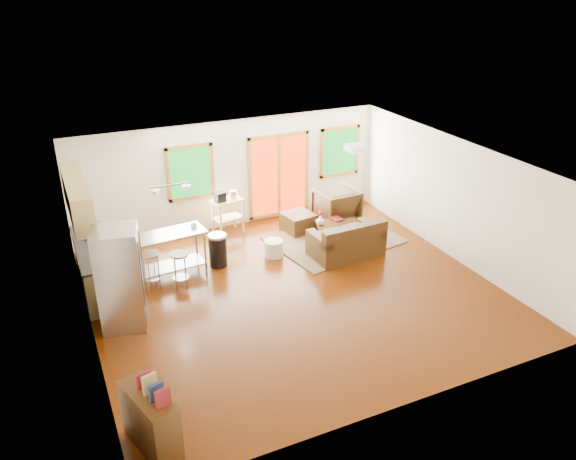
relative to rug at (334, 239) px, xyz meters
name	(u,v)px	position (x,y,z in m)	size (l,w,h in m)	color
floor	(294,292)	(-1.81, -1.69, -0.02)	(7.50, 7.00, 0.02)	#3B1601
ceiling	(295,164)	(-1.81, -1.69, 2.60)	(7.50, 7.00, 0.02)	white
back_wall	(232,174)	(-1.81, 1.82, 1.29)	(7.50, 0.02, 2.60)	white
left_wall	(83,273)	(-5.57, -1.69, 1.29)	(0.02, 7.00, 2.60)	white
right_wall	(456,200)	(1.95, -1.69, 1.29)	(0.02, 7.00, 2.60)	white
front_wall	(407,333)	(-1.81, -5.20, 1.29)	(7.50, 0.02, 2.60)	white
window_left	(190,173)	(-2.81, 1.77, 1.49)	(1.10, 0.05, 1.30)	#115118
french_doors	(279,176)	(-0.61, 1.77, 1.09)	(1.60, 0.05, 2.10)	#A7290B
window_right	(340,151)	(1.09, 1.77, 1.49)	(1.10, 0.05, 1.30)	#115118
rug	(334,239)	(0.00, 0.00, 0.00)	(2.75, 2.12, 0.03)	#4E6441
loveseat	(347,242)	(-0.13, -0.80, 0.31)	(1.58, 0.95, 0.82)	#32200C
coffee_table	(337,225)	(0.10, 0.05, 0.32)	(1.09, 0.85, 0.39)	#3B210B
armchair	(336,204)	(0.52, 0.87, 0.47)	(0.94, 0.88, 0.97)	#32200C
ottoman	(298,222)	(-0.54, 0.80, 0.21)	(0.67, 0.67, 0.45)	#32200C
pouf	(274,248)	(-1.58, -0.14, 0.17)	(0.42, 0.42, 0.37)	white
vase	(321,219)	(-0.29, 0.14, 0.51)	(0.22, 0.23, 0.33)	silver
book	(333,214)	(0.08, 0.23, 0.53)	(0.22, 0.03, 0.29)	maroon
cabinets	(90,247)	(-5.30, 0.01, 0.91)	(0.64, 2.24, 2.30)	tan
refrigerator	(121,279)	(-4.98, -1.44, 0.91)	(0.88, 0.86, 1.85)	#B7BABC
island	(167,248)	(-3.88, -0.13, 0.66)	(1.60, 0.76, 0.98)	#B7BABC
cup	(194,226)	(-3.29, -0.04, 1.00)	(0.13, 0.10, 0.13)	white
bar_stool_a	(151,263)	(-4.28, -0.42, 0.56)	(0.44, 0.44, 0.77)	#B7BABC
bar_stool_b	(180,262)	(-3.77, -0.62, 0.55)	(0.43, 0.43, 0.76)	#B7BABC
trash_can	(218,250)	(-2.82, -0.04, 0.35)	(0.40, 0.40, 0.71)	black
kitchen_cart	(226,205)	(-2.12, 1.37, 0.72)	(0.79, 0.60, 1.08)	tan
bookshelf	(151,419)	(-5.16, -4.44, 0.43)	(0.63, 1.03, 1.14)	#3B210B
ceiling_flush	(356,148)	(-0.21, -1.09, 2.52)	(0.35, 0.35, 0.12)	white
pendant_light	(171,190)	(-3.71, -0.19, 1.88)	(0.80, 0.18, 0.79)	gray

